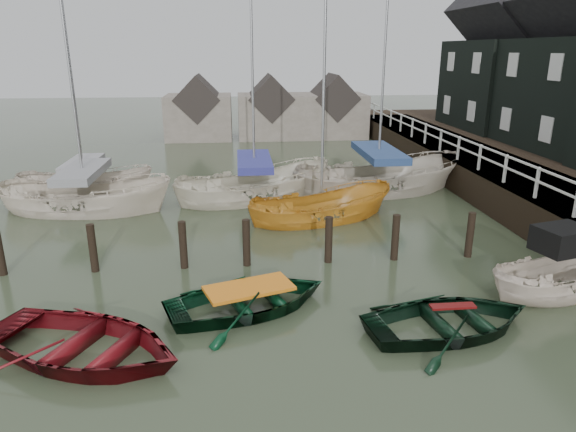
{
  "coord_description": "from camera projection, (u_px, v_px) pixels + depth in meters",
  "views": [
    {
      "loc": [
        -1.36,
        -10.85,
        5.99
      ],
      "look_at": [
        0.03,
        3.22,
        1.4
      ],
      "focal_mm": 32.0,
      "sensor_mm": 36.0,
      "label": 1
    }
  ],
  "objects": [
    {
      "name": "ground",
      "position": [
        300.0,
        313.0,
        12.25
      ],
      "size": [
        120.0,
        120.0,
        0.0
      ],
      "primitive_type": "plane",
      "color": "#2A3421",
      "rests_on": "ground"
    },
    {
      "name": "pier",
      "position": [
        488.0,
        177.0,
        22.38
      ],
      "size": [
        3.04,
        32.0,
        2.7
      ],
      "color": "black",
      "rests_on": "ground"
    },
    {
      "name": "mooring_pilings",
      "position": [
        250.0,
        249.0,
        14.83
      ],
      "size": [
        13.72,
        0.22,
        1.8
      ],
      "color": "black",
      "rests_on": "ground"
    },
    {
      "name": "far_sheds",
      "position": [
        268.0,
        111.0,
        36.36
      ],
      "size": [
        14.0,
        4.08,
        4.39
      ],
      "color": "#665B51",
      "rests_on": "ground"
    },
    {
      "name": "rowboat_red",
      "position": [
        85.0,
        357.0,
        10.48
      ],
      "size": [
        5.33,
        4.73,
        0.91
      ],
      "primitive_type": "imported",
      "rotation": [
        0.0,
        0.0,
        1.13
      ],
      "color": "#5E0D12",
      "rests_on": "ground"
    },
    {
      "name": "rowboat_green",
      "position": [
        250.0,
        310.0,
        12.42
      ],
      "size": [
        4.68,
        3.97,
        0.82
      ],
      "primitive_type": "imported",
      "rotation": [
        0.0,
        0.0,
        1.9
      ],
      "color": "black",
      "rests_on": "ground"
    },
    {
      "name": "rowboat_dkgreen",
      "position": [
        450.0,
        331.0,
        11.47
      ],
      "size": [
        4.35,
        3.42,
        0.82
      ],
      "primitive_type": "imported",
      "rotation": [
        0.0,
        0.0,
        1.74
      ],
      "color": "black",
      "rests_on": "ground"
    },
    {
      "name": "motorboat",
      "position": [
        559.0,
        289.0,
        13.26
      ],
      "size": [
        4.54,
        2.64,
        2.55
      ],
      "rotation": [
        0.0,
        0.0,
        1.83
      ],
      "color": "beige",
      "rests_on": "ground"
    },
    {
      "name": "sailboat_a",
      "position": [
        87.0,
        209.0,
        20.03
      ],
      "size": [
        7.05,
        3.43,
        11.86
      ],
      "rotation": [
        0.0,
        0.0,
        1.44
      ],
      "color": "beige",
      "rests_on": "ground"
    },
    {
      "name": "sailboat_b",
      "position": [
        255.0,
        197.0,
        21.68
      ],
      "size": [
        7.38,
        4.76,
        12.18
      ],
      "rotation": [
        0.0,
        0.0,
        1.91
      ],
      "color": "beige",
      "rests_on": "ground"
    },
    {
      "name": "sailboat_c",
      "position": [
        321.0,
        218.0,
        19.08
      ],
      "size": [
        6.05,
        3.58,
        10.87
      ],
      "rotation": [
        0.0,
        0.0,
        1.84
      ],
      "color": "orange",
      "rests_on": "ground"
    },
    {
      "name": "sailboat_d",
      "position": [
        377.0,
        190.0,
        22.69
      ],
      "size": [
        8.05,
        3.93,
        12.03
      ],
      "rotation": [
        0.0,
        0.0,
        1.71
      ],
      "color": "beige",
      "rests_on": "ground"
    },
    {
      "name": "sailboat_e",
      "position": [
        86.0,
        193.0,
        22.26
      ],
      "size": [
        5.9,
        2.39,
        9.82
      ],
      "rotation": [
        0.0,
        0.0,
        1.54
      ],
      "color": "beige",
      "rests_on": "ground"
    }
  ]
}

